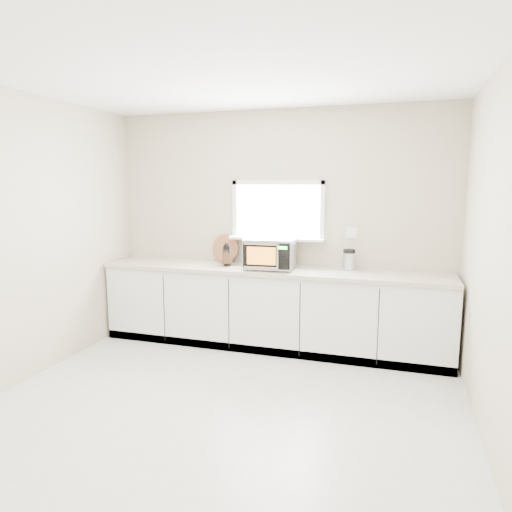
% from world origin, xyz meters
% --- Properties ---
extents(ground, '(4.00, 4.00, 0.00)m').
position_xyz_m(ground, '(0.00, 0.00, 0.00)').
color(ground, beige).
rests_on(ground, ground).
extents(back_wall, '(4.00, 0.17, 2.70)m').
position_xyz_m(back_wall, '(0.00, 2.00, 1.36)').
color(back_wall, '#BEB397').
rests_on(back_wall, ground).
extents(cabinets, '(3.92, 0.60, 0.88)m').
position_xyz_m(cabinets, '(0.00, 1.70, 0.44)').
color(cabinets, silver).
rests_on(cabinets, ground).
extents(countertop, '(3.92, 0.64, 0.04)m').
position_xyz_m(countertop, '(0.00, 1.69, 0.90)').
color(countertop, '#BDAD9C').
rests_on(countertop, cabinets).
extents(microwave, '(0.56, 0.45, 0.34)m').
position_xyz_m(microwave, '(-0.00, 1.66, 1.10)').
color(microwave, black).
rests_on(microwave, countertop).
extents(knife_block, '(0.12, 0.20, 0.27)m').
position_xyz_m(knife_block, '(-0.53, 1.71, 1.04)').
color(knife_block, '#422F17').
rests_on(knife_block, countertop).
extents(cutting_board, '(0.34, 0.08, 0.33)m').
position_xyz_m(cutting_board, '(-0.64, 1.94, 1.09)').
color(cutting_board, '#925738').
rests_on(cutting_board, countertop).
extents(coffee_grinder, '(0.14, 0.14, 0.23)m').
position_xyz_m(coffee_grinder, '(0.85, 1.86, 1.04)').
color(coffee_grinder, '#B8BBC0').
rests_on(coffee_grinder, countertop).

